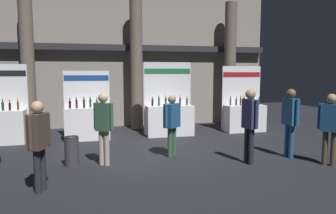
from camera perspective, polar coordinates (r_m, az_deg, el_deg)
ground_plane at (r=8.67m, az=-2.07°, el=-8.31°), size 24.00×24.00×0.00m
hall_colonnade at (r=12.88m, az=-6.18°, el=9.01°), size 11.17×1.20×5.71m
exhibitor_booth_1 at (r=10.62m, az=-14.36°, el=-2.44°), size 1.48×0.66×2.24m
exhibitor_booth_2 at (r=10.94m, az=0.25°, el=-1.84°), size 1.70×0.66×2.54m
exhibitor_booth_3 at (r=12.03m, az=13.60°, el=-1.44°), size 1.53×0.66×2.41m
trash_bin at (r=7.77m, az=-17.01°, el=-7.66°), size 0.33×0.33×0.70m
visitor_0 at (r=8.27m, az=27.33°, el=-2.58°), size 0.43×0.48×1.70m
visitor_2 at (r=6.19m, az=-22.36°, el=-5.20°), size 0.38×0.53×1.68m
visitor_3 at (r=7.51m, az=-11.58°, el=-2.85°), size 0.44×0.37×1.71m
visitor_4 at (r=8.12m, az=0.72°, el=-2.35°), size 0.49×0.47×1.61m
visitor_5 at (r=8.62m, az=21.23°, el=-1.62°), size 0.26×0.57×1.77m
visitor_6 at (r=7.70m, az=14.57°, el=-2.27°), size 0.30×0.50×1.80m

